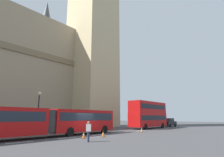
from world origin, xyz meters
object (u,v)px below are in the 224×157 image
at_px(pedestrian_near_cones, 88,131).
at_px(street_lamp, 38,109).
at_px(sedan_lead, 169,122).
at_px(traffic_cone_middle, 103,134).
at_px(articulated_bus, 46,120).
at_px(double_decker_bus, 149,114).
at_px(traffic_cone_east, 142,130).
at_px(traffic_cone_west, 84,135).

bearing_deg(pedestrian_near_cones, street_lamp, 85.71).
height_order(sedan_lead, traffic_cone_middle, sedan_lead).
xyz_separation_m(traffic_cone_middle, pedestrian_near_cones, (-3.76, -1.88, 0.63)).
relative_size(articulated_bus, street_lamp, 3.48).
distance_m(double_decker_bus, traffic_cone_middle, 17.28).
relative_size(double_decker_bus, street_lamp, 1.88).
xyz_separation_m(double_decker_bus, sedan_lead, (8.84, 0.09, -1.80)).
bearing_deg(street_lamp, pedestrian_near_cones, -94.29).
xyz_separation_m(double_decker_bus, traffic_cone_east, (-8.45, -3.69, -2.43)).
relative_size(articulated_bus, double_decker_bus, 1.85).
height_order(double_decker_bus, pedestrian_near_cones, double_decker_bus).
height_order(traffic_cone_west, traffic_cone_middle, same).
xyz_separation_m(double_decker_bus, pedestrian_near_cones, (-20.38, -5.96, -1.80)).
bearing_deg(traffic_cone_west, double_decker_bus, 10.72).
relative_size(traffic_cone_east, street_lamp, 0.11).
bearing_deg(traffic_cone_middle, street_lamp, 109.15).
distance_m(articulated_bus, pedestrian_near_cones, 6.04).
bearing_deg(traffic_cone_middle, pedestrian_near_cones, -153.41).
relative_size(traffic_cone_middle, pedestrian_near_cones, 0.34).
bearing_deg(street_lamp, double_decker_bus, -12.94).
xyz_separation_m(traffic_cone_west, traffic_cone_middle, (2.25, -0.50, 0.00)).
height_order(traffic_cone_middle, traffic_cone_east, same).
distance_m(traffic_cone_west, traffic_cone_middle, 2.30).
bearing_deg(double_decker_bus, street_lamp, 167.06).
bearing_deg(articulated_bus, traffic_cone_west, -59.90).
distance_m(double_decker_bus, pedestrian_near_cones, 21.31).
relative_size(articulated_bus, traffic_cone_east, 31.66).
bearing_deg(articulated_bus, traffic_cone_middle, -43.34).
bearing_deg(articulated_bus, double_decker_bus, 0.01).
height_order(double_decker_bus, sedan_lead, double_decker_bus).
xyz_separation_m(sedan_lead, pedestrian_near_cones, (-29.22, -6.05, -0.00)).
relative_size(articulated_bus, pedestrian_near_cones, 10.87).
bearing_deg(double_decker_bus, sedan_lead, 0.57).
bearing_deg(traffic_cone_middle, traffic_cone_east, 2.66).
height_order(articulated_bus, pedestrian_near_cones, articulated_bus).
xyz_separation_m(traffic_cone_middle, traffic_cone_east, (8.17, 0.38, 0.00)).
bearing_deg(traffic_cone_west, traffic_cone_middle, -12.64).
xyz_separation_m(sedan_lead, street_lamp, (-28.44, 4.42, 2.14)).
distance_m(traffic_cone_middle, traffic_cone_east, 8.18).
relative_size(sedan_lead, street_lamp, 0.83).
bearing_deg(double_decker_bus, articulated_bus, -179.99).
distance_m(articulated_bus, traffic_cone_east, 13.10).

